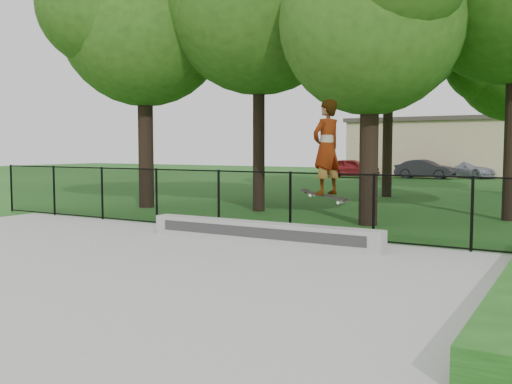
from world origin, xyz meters
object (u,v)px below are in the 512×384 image
at_px(grind_ledge, 260,232).
at_px(car_b, 425,169).
at_px(car_a, 352,168).
at_px(car_c, 466,169).
at_px(skater_airborne, 327,149).

relative_size(grind_ledge, car_b, 1.55).
xyz_separation_m(car_a, car_c, (6.99, 3.53, -0.04)).
relative_size(car_a, car_c, 0.98).
bearing_deg(skater_airborne, car_a, 109.75).
relative_size(car_b, skater_airborne, 1.73).
relative_size(car_a, skater_airborne, 1.91).
height_order(car_b, car_c, car_b).
bearing_deg(car_b, skater_airborne, -166.89).
relative_size(car_c, skater_airborne, 1.95).
relative_size(car_b, car_c, 0.89).
bearing_deg(car_a, grind_ledge, -172.90).
bearing_deg(car_c, grind_ledge, -153.47).
bearing_deg(car_a, skater_airborne, -170.01).
height_order(grind_ledge, car_b, car_b).
relative_size(grind_ledge, car_c, 1.38).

